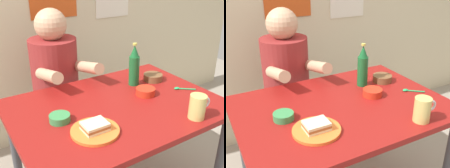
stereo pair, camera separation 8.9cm
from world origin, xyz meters
The scene contains 11 objects.
dining_table centered at (0.00, 0.00, 0.65)m, with size 1.10×0.80×0.74m.
stool centered at (-0.10, 0.63, 0.35)m, with size 0.34×0.34×0.45m.
person_seated centered at (-0.10, 0.62, 0.77)m, with size 0.33×0.56×0.72m.
plate_orange centered at (-0.23, -0.17, 0.75)m, with size 0.22×0.22×0.01m, color orange.
sandwich centered at (-0.23, -0.17, 0.77)m, with size 0.11×0.09×0.04m.
beer_mug centered at (0.25, -0.32, 0.80)m, with size 0.13×0.08×0.12m.
beer_bottle centered at (0.23, 0.16, 0.86)m, with size 0.06×0.06×0.26m.
dip_bowl_green centered at (-0.32, 0.01, 0.76)m, with size 0.10×0.10×0.03m.
condiment_bowl_brown centered at (0.37, 0.15, 0.76)m, with size 0.12×0.12×0.04m.
sauce_bowl_chili centered at (0.20, 0.01, 0.76)m, with size 0.11×0.11×0.04m.
spoon centered at (0.42, -0.05, 0.75)m, with size 0.11×0.08×0.01m.
Camera 1 is at (-0.71, -1.07, 1.43)m, focal length 43.94 mm.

